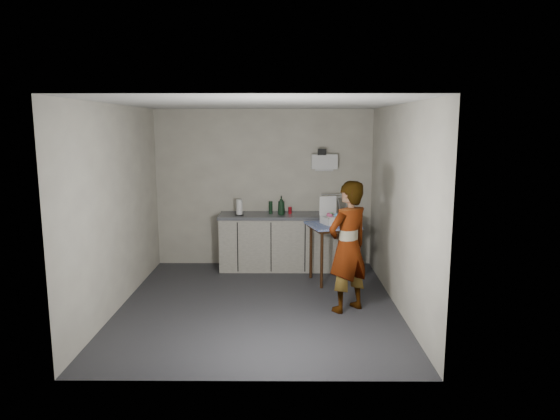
{
  "coord_description": "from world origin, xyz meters",
  "views": [
    {
      "loc": [
        0.32,
        -6.28,
        2.33
      ],
      "look_at": [
        0.28,
        0.45,
        1.19
      ],
      "focal_mm": 32.0,
      "sensor_mm": 36.0,
      "label": 1
    }
  ],
  "objects_px": {
    "kitchen_counter": "(288,243)",
    "paper_towel": "(239,208)",
    "side_table": "(332,232)",
    "standing_man": "(348,247)",
    "dish_rack": "(334,210)",
    "soap_bottle": "(281,205)",
    "dark_bottle": "(271,208)",
    "soda_can": "(290,210)",
    "bakery_box": "(332,218)"
  },
  "relations": [
    {
      "from": "paper_towel",
      "to": "side_table",
      "type": "bearing_deg",
      "value": -22.91
    },
    {
      "from": "standing_man",
      "to": "soap_bottle",
      "type": "bearing_deg",
      "value": -101.26
    },
    {
      "from": "side_table",
      "to": "soap_bottle",
      "type": "bearing_deg",
      "value": 124.83
    },
    {
      "from": "kitchen_counter",
      "to": "soda_can",
      "type": "distance_m",
      "value": 0.54
    },
    {
      "from": "standing_man",
      "to": "soap_bottle",
      "type": "distance_m",
      "value": 2.03
    },
    {
      "from": "bakery_box",
      "to": "dark_bottle",
      "type": "bearing_deg",
      "value": 120.93
    },
    {
      "from": "soda_can",
      "to": "paper_towel",
      "type": "height_order",
      "value": "paper_towel"
    },
    {
      "from": "soap_bottle",
      "to": "paper_towel",
      "type": "relative_size",
      "value": 1.2
    },
    {
      "from": "side_table",
      "to": "soda_can",
      "type": "bearing_deg",
      "value": 114.52
    },
    {
      "from": "side_table",
      "to": "standing_man",
      "type": "height_order",
      "value": "standing_man"
    },
    {
      "from": "standing_man",
      "to": "soap_bottle",
      "type": "relative_size",
      "value": 5.43
    },
    {
      "from": "soda_can",
      "to": "kitchen_counter",
      "type": "bearing_deg",
      "value": -122.12
    },
    {
      "from": "standing_man",
      "to": "bakery_box",
      "type": "relative_size",
      "value": 4.2
    },
    {
      "from": "soap_bottle",
      "to": "dish_rack",
      "type": "bearing_deg",
      "value": 3.2
    },
    {
      "from": "kitchen_counter",
      "to": "soap_bottle",
      "type": "bearing_deg",
      "value": -152.61
    },
    {
      "from": "kitchen_counter",
      "to": "dark_bottle",
      "type": "xyz_separation_m",
      "value": [
        -0.28,
        0.01,
        0.59
      ]
    },
    {
      "from": "standing_man",
      "to": "soda_can",
      "type": "xyz_separation_m",
      "value": [
        -0.7,
        1.95,
        0.13
      ]
    },
    {
      "from": "dish_rack",
      "to": "standing_man",
      "type": "bearing_deg",
      "value": -90.33
    },
    {
      "from": "side_table",
      "to": "dark_bottle",
      "type": "bearing_deg",
      "value": 127.77
    },
    {
      "from": "side_table",
      "to": "kitchen_counter",
      "type": "bearing_deg",
      "value": 118.15
    },
    {
      "from": "side_table",
      "to": "soap_bottle",
      "type": "height_order",
      "value": "soap_bottle"
    },
    {
      "from": "soap_bottle",
      "to": "bakery_box",
      "type": "height_order",
      "value": "bakery_box"
    },
    {
      "from": "soda_can",
      "to": "dish_rack",
      "type": "bearing_deg",
      "value": -5.01
    },
    {
      "from": "kitchen_counter",
      "to": "dish_rack",
      "type": "height_order",
      "value": "dish_rack"
    },
    {
      "from": "kitchen_counter",
      "to": "side_table",
      "type": "distance_m",
      "value": 1.02
    },
    {
      "from": "side_table",
      "to": "standing_man",
      "type": "bearing_deg",
      "value": -101.22
    },
    {
      "from": "kitchen_counter",
      "to": "paper_towel",
      "type": "xyz_separation_m",
      "value": [
        -0.78,
        -0.09,
        0.6
      ]
    },
    {
      "from": "side_table",
      "to": "dish_rack",
      "type": "distance_m",
      "value": 0.73
    },
    {
      "from": "dark_bottle",
      "to": "bakery_box",
      "type": "bearing_deg",
      "value": -36.1
    },
    {
      "from": "dark_bottle",
      "to": "dish_rack",
      "type": "distance_m",
      "value": 1.03
    },
    {
      "from": "soap_bottle",
      "to": "dish_rack",
      "type": "relative_size",
      "value": 0.68
    },
    {
      "from": "bakery_box",
      "to": "soap_bottle",
      "type": "bearing_deg",
      "value": 118.12
    },
    {
      "from": "soap_bottle",
      "to": "dish_rack",
      "type": "distance_m",
      "value": 0.86
    },
    {
      "from": "soap_bottle",
      "to": "dark_bottle",
      "type": "distance_m",
      "value": 0.19
    },
    {
      "from": "dark_bottle",
      "to": "dish_rack",
      "type": "height_order",
      "value": "dish_rack"
    },
    {
      "from": "soda_can",
      "to": "paper_towel",
      "type": "relative_size",
      "value": 0.43
    },
    {
      "from": "paper_towel",
      "to": "dish_rack",
      "type": "height_order",
      "value": "dish_rack"
    },
    {
      "from": "kitchen_counter",
      "to": "side_table",
      "type": "bearing_deg",
      "value": -46.88
    },
    {
      "from": "standing_man",
      "to": "dark_bottle",
      "type": "bearing_deg",
      "value": -97.82
    },
    {
      "from": "soda_can",
      "to": "paper_towel",
      "type": "bearing_deg",
      "value": -169.67
    },
    {
      "from": "standing_man",
      "to": "dish_rack",
      "type": "relative_size",
      "value": 3.7
    },
    {
      "from": "standing_man",
      "to": "soda_can",
      "type": "bearing_deg",
      "value": -106.1
    },
    {
      "from": "paper_towel",
      "to": "dark_bottle",
      "type": "bearing_deg",
      "value": 11.99
    },
    {
      "from": "kitchen_counter",
      "to": "side_table",
      "type": "xyz_separation_m",
      "value": [
        0.66,
        -0.7,
        0.34
      ]
    },
    {
      "from": "side_table",
      "to": "dish_rack",
      "type": "height_order",
      "value": "dish_rack"
    },
    {
      "from": "standing_man",
      "to": "dark_bottle",
      "type": "distance_m",
      "value": 2.17
    },
    {
      "from": "soap_bottle",
      "to": "bakery_box",
      "type": "relative_size",
      "value": 0.77
    },
    {
      "from": "dish_rack",
      "to": "bakery_box",
      "type": "xyz_separation_m",
      "value": [
        -0.1,
        -0.66,
        -0.01
      ]
    },
    {
      "from": "kitchen_counter",
      "to": "dark_bottle",
      "type": "bearing_deg",
      "value": 177.58
    },
    {
      "from": "soap_bottle",
      "to": "dark_bottle",
      "type": "relative_size",
      "value": 1.44
    }
  ]
}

